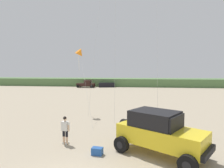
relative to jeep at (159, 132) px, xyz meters
name	(u,v)px	position (x,y,z in m)	size (l,w,h in m)	color
dune_ridge	(121,82)	(-6.54, 47.96, -0.10)	(90.00, 9.96, 2.19)	#567A47
jeep	(159,132)	(0.00, 0.00, 0.00)	(4.96, 4.32, 2.26)	yellow
person_watching	(65,129)	(-5.38, 0.73, -0.26)	(0.60, 0.39, 1.67)	#DBB28E
cooler_box	(97,151)	(-3.18, -0.48, -1.01)	(0.56, 0.36, 0.38)	#23519E
distant_pickup	(86,84)	(-14.96, 40.11, -0.26)	(4.67, 2.53, 1.98)	black
distant_sedan	(106,85)	(-9.82, 41.92, -0.60)	(4.20, 1.70, 1.20)	black
kite_white_parafoil	(80,54)	(-7.08, 9.35, 4.90)	(3.33, 6.32, 6.60)	orange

